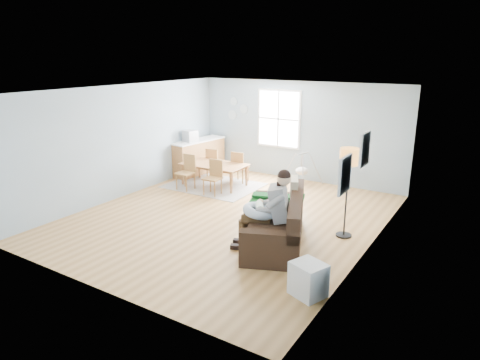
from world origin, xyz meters
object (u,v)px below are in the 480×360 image
Objects in this scene: sofa at (278,226)px; baby_swing at (302,170)px; chair_ne at (239,165)px; counter at (199,156)px; storage_cube at (308,279)px; chair_nw at (213,162)px; father at (270,207)px; chair_se at (214,175)px; floor_lamp at (349,164)px; toddler at (276,198)px; chair_sw at (187,170)px; monitor at (190,136)px; dining_table at (214,175)px.

baby_swing is at bearing 107.70° from sofa.
counter is (-1.52, 0.21, 0.02)m from chair_ne.
storage_cube is 0.31× the size of counter.
sofa is 2.88× the size of chair_nw.
baby_swing is (-1.17, 4.03, -0.42)m from father.
counter is at bearing 162.25° from chair_nw.
chair_se is at bearing 142.35° from father.
storage_cube is 6.36m from chair_nw.
sofa is at bearing -136.30° from floor_lamp.
toddler is at bearing -73.88° from baby_swing.
counter reaches higher than chair_se.
sofa is at bearing -25.75° from chair_sw.
baby_swing is at bearing 115.02° from storage_cube.
baby_swing is at bearing 127.59° from floor_lamp.
baby_swing is (2.34, 0.82, -0.10)m from chair_nw.
baby_swing is (1.49, 0.81, -0.11)m from chair_ne.
sofa is 1.35× the size of counter.
toddler is at bearing -31.40° from chair_se.
chair_nw is at bearing 9.71° from monitor.
dining_table is 1.38m from counter.
counter is 3.08m from baby_swing.
counter is at bearing 140.65° from father.
storage_cube is 6.89m from monitor.
dining_table is at bearing -22.28° from monitor.
chair_ne is at bearing 4.67° from monitor.
toddler is 4.31m from chair_nw.
father is 1.72× the size of chair_ne.
sofa is at bearing -32.99° from monitor.
sofa is 2.85× the size of chair_ne.
chair_ne is 0.47× the size of counter.
sofa is at bearing -39.14° from chair_nw.
dining_table is 1.87× the size of chair_sw.
dining_table is at bearing -143.86° from baby_swing.
toddler reaches higher than chair_se.
floor_lamp is at bearing -52.41° from baby_swing.
dining_table is (-2.93, 2.11, -0.49)m from toddler.
chair_nw is 0.84m from chair_ne.
father is 0.54m from toddler.
chair_nw is (-0.85, 1.16, -0.01)m from chair_se.
floor_lamp reaches higher than toddler.
monitor is (-4.22, 2.74, 0.84)m from sofa.
baby_swing is (3.04, 0.94, -0.78)m from monitor.
chair_se is at bearing -33.87° from monitor.
chair_ne is at bearing 90.07° from chair_se.
counter is (-1.53, 1.38, 0.01)m from chair_se.
father reaches higher than chair_sw.
chair_nw is 0.99× the size of chair_ne.
chair_sw is 2.21× the size of monitor.
chair_ne is (-2.51, 2.70, -0.30)m from toddler.
chair_sw is at bearing -127.08° from dining_table.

